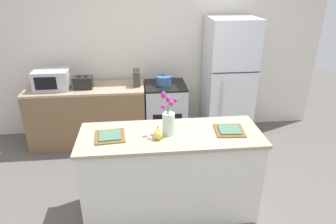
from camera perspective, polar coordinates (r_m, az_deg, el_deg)
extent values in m
plane|color=#59544F|center=(3.49, 0.44, -17.77)|extent=(10.00, 10.00, 0.00)
cube|color=silver|center=(4.68, -2.26, 12.19)|extent=(5.20, 0.08, 2.70)
cube|color=silver|center=(3.20, 0.47, -11.79)|extent=(1.76, 0.62, 0.90)
cube|color=tan|center=(2.95, 0.50, -4.44)|extent=(1.80, 0.66, 0.03)
cube|color=brown|center=(4.65, -14.88, -0.74)|extent=(1.68, 0.60, 0.86)
cube|color=tan|center=(4.48, -15.48, 4.39)|extent=(1.68, 0.60, 0.03)
cube|color=#B2B5B7|center=(4.60, -0.49, -0.10)|extent=(0.60, 0.60, 0.86)
cube|color=black|center=(4.43, -0.51, 5.12)|extent=(0.60, 0.60, 0.02)
cube|color=black|center=(4.34, -0.11, -2.15)|extent=(0.42, 0.01, 0.28)
cube|color=silver|center=(4.60, 11.41, 5.89)|extent=(0.68, 0.64, 1.83)
cube|color=black|center=(4.25, 12.88, 7.30)|extent=(0.67, 0.01, 0.01)
cylinder|color=#B2B5B7|center=(4.35, 10.00, 0.77)|extent=(0.02, 0.02, 0.79)
cylinder|color=silver|center=(2.89, 0.08, -2.22)|extent=(0.12, 0.12, 0.22)
cylinder|color=#569E4C|center=(2.85, 0.40, -0.61)|extent=(0.10, 0.03, 0.28)
ellipsoid|color=#B22889|center=(2.78, 1.39, 2.23)|extent=(0.03, 0.03, 0.05)
cylinder|color=#569E4C|center=(2.88, 0.06, -0.59)|extent=(0.01, 0.06, 0.26)
ellipsoid|color=#B22889|center=(2.84, 0.05, 2.40)|extent=(0.05, 0.05, 0.07)
cylinder|color=#569E4C|center=(2.86, -0.22, -0.25)|extent=(0.06, 0.06, 0.31)
ellipsoid|color=#B22889|center=(2.81, -0.87, 3.25)|extent=(0.05, 0.05, 0.07)
cylinder|color=#569E4C|center=(2.85, -0.34, -1.26)|extent=(0.07, 0.04, 0.22)
ellipsoid|color=#B22889|center=(2.78, -0.94, 0.96)|extent=(0.04, 0.04, 0.05)
cylinder|color=#569E4C|center=(2.84, 0.28, -1.02)|extent=(0.03, 0.05, 0.26)
ellipsoid|color=#B22889|center=(2.76, 0.55, 1.57)|extent=(0.04, 0.04, 0.06)
ellipsoid|color=#E5CC4C|center=(2.82, -1.92, -4.33)|extent=(0.08, 0.08, 0.10)
cone|color=#E5CC4C|center=(2.80, -1.94, -3.36)|extent=(0.05, 0.05, 0.04)
cylinder|color=brown|center=(2.79, -1.94, -2.90)|extent=(0.01, 0.01, 0.02)
cube|color=brown|center=(2.93, -11.01, -4.59)|extent=(0.31, 0.31, 0.01)
cube|color=#477056|center=(2.93, -11.03, -4.38)|extent=(0.22, 0.22, 0.01)
cube|color=brown|center=(3.05, 11.59, -3.47)|extent=(0.31, 0.31, 0.01)
cube|color=#477056|center=(3.04, 11.61, -3.27)|extent=(0.22, 0.22, 0.01)
cube|color=black|center=(4.42, -15.86, 5.43)|extent=(0.26, 0.18, 0.17)
cube|color=black|center=(4.40, -16.57, 6.44)|extent=(0.05, 0.11, 0.01)
cube|color=black|center=(4.38, -15.40, 6.52)|extent=(0.05, 0.11, 0.01)
cube|color=black|center=(4.44, -17.69, 5.63)|extent=(0.02, 0.02, 0.02)
cylinder|color=#386093|center=(4.42, -0.84, 6.02)|extent=(0.23, 0.23, 0.12)
cylinder|color=#386093|center=(4.40, -0.84, 6.82)|extent=(0.23, 0.23, 0.01)
sphere|color=black|center=(4.39, -0.84, 7.06)|extent=(0.02, 0.02, 0.02)
cube|color=#B7BABC|center=(4.53, -21.20, 5.84)|extent=(0.48, 0.36, 0.27)
cube|color=black|center=(4.38, -22.30, 5.03)|extent=(0.29, 0.01, 0.18)
cube|color=#3D3833|center=(4.36, -6.01, 6.34)|extent=(0.10, 0.14, 0.22)
cylinder|color=black|center=(4.32, -6.49, 8.02)|extent=(0.01, 0.01, 0.05)
cylinder|color=black|center=(4.32, -6.09, 8.04)|extent=(0.01, 0.01, 0.05)
cylinder|color=black|center=(4.32, -5.68, 8.06)|extent=(0.01, 0.01, 0.05)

